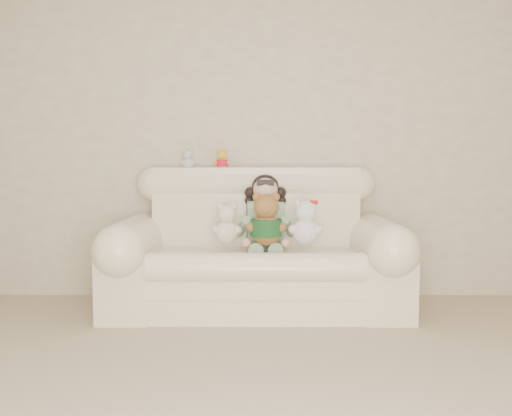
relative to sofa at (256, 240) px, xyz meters
The scene contains 8 objects.
wall_back 0.95m from the sofa, 72.20° to the left, with size 4.50×4.50×0.00m, color beige.
sofa is the anchor object (origin of this frame).
seated_child 0.22m from the sofa, 49.89° to the left, with size 0.34×0.42×0.57m, color #266E2C, non-canonical shape.
brown_teddy 0.27m from the sofa, 67.77° to the right, with size 0.27×0.21×0.42m, color brown, non-canonical shape.
white_cat 0.41m from the sofa, 23.76° to the right, with size 0.24×0.18×0.37m, color white, non-canonical shape.
cream_teddy 0.27m from the sofa, 155.64° to the right, with size 0.21×0.16×0.33m, color white, non-canonical shape.
yellow_mini_bear 0.75m from the sofa, 123.96° to the left, with size 0.12×0.09×0.18m, color gold, non-canonical shape.
grey_mini_plush 0.85m from the sofa, 147.02° to the left, with size 0.12×0.09×0.18m, color silver, non-canonical shape.
Camera 1 is at (-0.16, -2.20, 1.07)m, focal length 41.62 mm.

